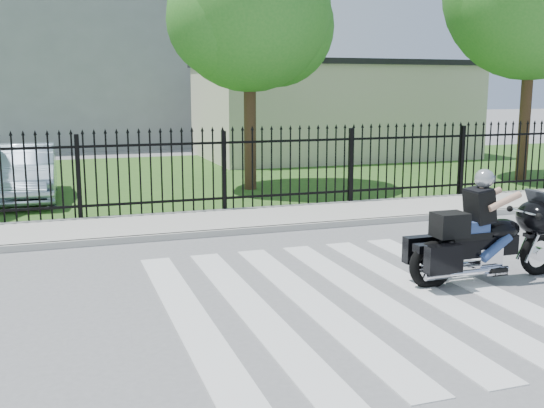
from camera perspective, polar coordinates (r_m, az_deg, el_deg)
name	(u,v)px	position (r m, az deg, el deg)	size (l,w,h in m)	color
ground	(342,300)	(8.38, 6.28, -8.53)	(120.00, 120.00, 0.00)	slate
crosswalk	(342,299)	(8.37, 6.28, -8.49)	(5.00, 5.50, 0.01)	silver
sidewalk	(237,220)	(12.90, -3.15, -1.46)	(40.00, 2.00, 0.12)	#ADAAA3
curb	(252,230)	(11.96, -1.85, -2.39)	(40.00, 0.12, 0.12)	#ADAAA3
grass_strip	(175,177)	(19.65, -8.70, 2.39)	(40.00, 12.00, 0.02)	#26531C
iron_fence	(224,173)	(13.71, -4.32, 2.81)	(26.00, 0.04, 1.80)	black
tree_mid	(249,10)	(17.00, -2.05, 17.01)	(4.20, 4.20, 6.78)	#382316
building_low	(332,112)	(25.41, 5.39, 8.20)	(10.00, 6.00, 3.50)	beige
building_low_roof	(333,64)	(25.40, 5.47, 12.37)	(10.20, 6.20, 0.20)	black
building_tall	(56,18)	(33.32, -18.77, 15.55)	(15.00, 10.00, 12.00)	#92949A
motorcycle_rider	(484,235)	(9.42, 18.46, -2.64)	(2.48, 0.73, 1.64)	black
parked_car	(25,172)	(16.53, -21.29, 2.67)	(1.41, 4.05, 1.33)	#A6BAD0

